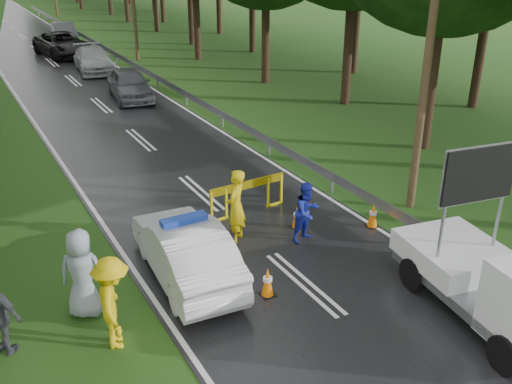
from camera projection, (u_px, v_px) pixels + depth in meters
ground at (304, 284)px, 13.52m from camera, size 160.00×160.00×0.00m
road at (52, 62)px, 37.46m from camera, size 7.00×140.00×0.02m
guardrail at (108, 50)px, 38.62m from camera, size 0.12×60.06×0.70m
utility_pole_near at (431, 37)px, 15.36m from camera, size 1.40×0.24×10.00m
police_sedan at (186, 250)px, 13.50m from camera, size 1.85×4.54×1.61m
work_truck at (501, 284)px, 11.75m from camera, size 2.65×4.74×3.59m
barrier at (248, 189)px, 16.68m from camera, size 2.51×0.21×1.04m
officer at (236, 206)px, 15.05m from camera, size 0.88×0.86×2.04m
civilian at (307, 212)px, 15.16m from camera, size 0.92×0.78×1.67m
bystander_left at (113, 303)px, 11.13m from camera, size 0.99×1.40×1.97m
bystander_right at (82, 273)px, 12.05m from camera, size 1.18×1.06×2.02m
queue_car_first at (130, 84)px, 28.71m from camera, size 2.34×4.70×1.54m
queue_car_second at (93, 60)px, 34.72m from camera, size 2.49×5.11×1.43m
queue_car_third at (63, 44)px, 39.22m from camera, size 3.41×6.10×1.61m
queue_car_fourth at (64, 32)px, 44.64m from camera, size 1.95×4.58×1.47m
cone_center at (268, 282)px, 12.93m from camera, size 0.35×0.35×0.74m
cone_far at (297, 217)px, 16.00m from camera, size 0.32×0.32×0.68m
cone_left_mid at (199, 290)px, 12.69m from camera, size 0.33×0.33×0.70m
cone_right at (373, 216)px, 16.04m from camera, size 0.35×0.35×0.73m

